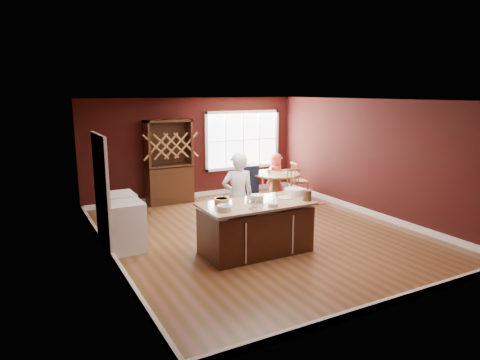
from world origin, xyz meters
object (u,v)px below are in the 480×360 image
dining_table (276,181)px  washer (126,227)px  high_chair (249,183)px  layer_cake (257,199)px  baker (238,197)px  seated_woman (276,175)px  kitchen_island (255,229)px  dryer (118,217)px  chair_south (295,189)px  hutch (169,162)px  chair_north (271,175)px  toddler (245,171)px  chair_east (300,179)px

dining_table → washer: bearing=-157.8°
high_chair → layer_cake: bearing=-106.3°
baker → seated_woman: baker is taller
kitchen_island → dryer: 2.72m
baker → dryer: baker is taller
chair_south → hutch: hutch is taller
baker → chair_north: size_ratio=1.60×
chair_south → dryer: size_ratio=1.05×
dining_table → toddler: toddler is taller
dining_table → high_chair: (-0.67, 0.26, -0.02)m
chair_east → washer: (-5.19, -1.84, -0.04)m
baker → washer: 2.15m
dining_table → chair_south: bearing=-88.3°
kitchen_island → washer: (-2.04, 1.15, 0.02)m
chair_south → toddler: 1.47m
layer_cake → dryer: 2.78m
layer_cake → high_chair: bearing=63.0°
chair_north → high_chair: 1.12m
high_chair → dryer: high_chair is taller
hutch → chair_north: bearing=-8.0°
chair_north → toddler: (-1.08, -0.40, 0.27)m
seated_woman → high_chair: bearing=-13.8°
seated_woman → washer: seated_woman is taller
chair_north → high_chair: (-1.01, -0.49, -0.02)m
chair_east → high_chair: size_ratio=0.95×
high_chair → hutch: hutch is taller
dining_table → baker: size_ratio=0.73×
chair_east → high_chair: (-1.49, 0.20, 0.03)m
dining_table → high_chair: bearing=159.2°
seated_woman → high_chair: 0.96m
baker → chair_north: baker is taller
dining_table → chair_south: chair_south is taller
seated_woman → dining_table: bearing=33.5°
dining_table → hutch: bearing=155.5°
dryer → layer_cake: bearing=-40.5°
toddler → dryer: (-3.62, -1.50, -0.34)m
chair_north → toddler: bearing=15.6°
dining_table → seated_woman: bearing=57.6°
chair_east → dryer: 5.33m
high_chair → dryer: 3.95m
layer_cake → chair_south: size_ratio=0.34×
seated_woman → hutch: bearing=-38.7°
kitchen_island → washer: size_ratio=2.18×
seated_woman → high_chair: (-0.94, -0.17, -0.09)m
dining_table → hutch: (-2.53, 1.15, 0.55)m
high_chair → chair_south: bearing=-47.2°
chair_north → washer: size_ratio=1.19×
dining_table → washer: size_ratio=1.39×
seated_woman → hutch: size_ratio=0.56×
kitchen_island → hutch: (-0.20, 4.09, 0.64)m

